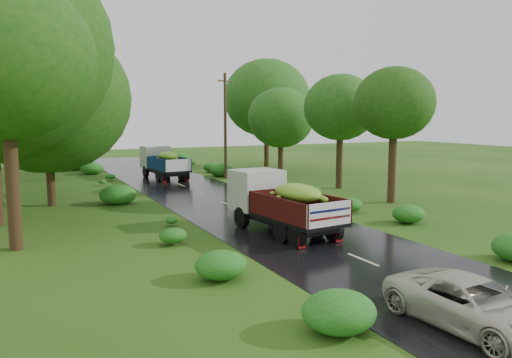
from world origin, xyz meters
TOP-DOWN VIEW (x-y plane):
  - ground at (0.00, 0.00)m, footprint 120.00×120.00m
  - road at (0.00, 5.00)m, footprint 6.50×80.00m
  - road_lines at (0.00, 6.00)m, footprint 0.12×69.60m
  - truck_near at (-0.59, 4.71)m, footprint 2.65×5.94m
  - truck_far at (-0.08, 24.21)m, footprint 2.49×5.87m
  - car at (-1.20, -5.41)m, footprint 2.17×4.20m
  - utility_pole at (4.27, 22.26)m, footprint 1.35×0.55m
  - trees_left at (-10.13, 22.06)m, footprint 7.80×32.88m
  - trees_right at (9.60, 20.62)m, footprint 6.24×23.82m
  - shrubs at (0.00, 14.00)m, footprint 11.90×44.00m

SIDE VIEW (x-z plane):
  - ground at x=0.00m, z-range 0.00..0.00m
  - road at x=0.00m, z-range 0.00..0.02m
  - road_lines at x=0.00m, z-range 0.02..0.02m
  - shrubs at x=0.00m, z-range 0.00..0.70m
  - car at x=-1.20m, z-range 0.02..1.15m
  - truck_far at x=-0.08m, z-range 0.16..2.56m
  - truck_near at x=-0.59m, z-range 0.16..2.58m
  - utility_pole at x=4.27m, z-range 0.12..8.06m
  - trees_right at x=9.60m, z-range 1.46..9.65m
  - trees_left at x=-10.13m, z-range 2.00..11.78m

